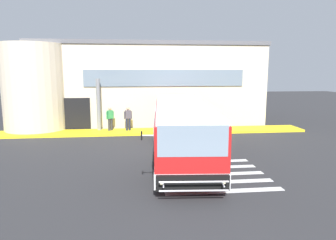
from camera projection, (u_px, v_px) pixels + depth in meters
The scene contains 8 objects.
ground_plane at pixel (158, 150), 16.51m from camera, with size 80.00×90.00×0.02m, color #2B2B2D.
bay_paint_stripes at pixel (212, 174), 12.60m from camera, with size 4.40×3.96×0.01m.
terminal_building at pixel (141, 83), 27.24m from camera, with size 19.50×13.80×6.50m.
boarding_curb at pixel (153, 131), 21.20m from camera, with size 21.70×2.00×0.15m, color yellow.
entry_support_column at pixel (99, 105), 21.08m from camera, with size 0.28×0.28×3.62m, color slate.
bus_main_foreground at pixel (181, 129), 15.42m from camera, with size 3.90×11.85×2.70m.
passenger_near_column at pixel (110, 117), 21.03m from camera, with size 0.52×0.50×1.68m.
passenger_by_doorway at pixel (128, 117), 21.06m from camera, with size 0.57×0.31×1.68m.
Camera 1 is at (-1.17, -15.99, 4.31)m, focal length 31.99 mm.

